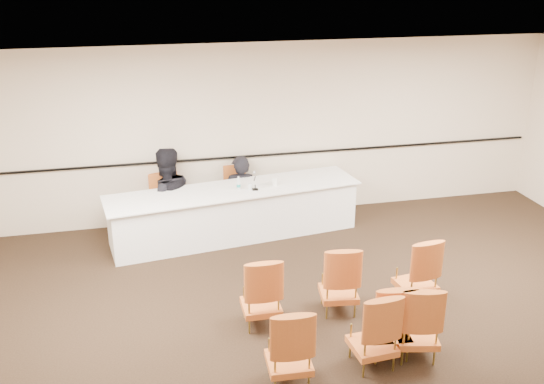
# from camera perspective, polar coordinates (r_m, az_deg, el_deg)

# --- Properties ---
(floor) EXTENTS (10.00, 10.00, 0.00)m
(floor) POSITION_cam_1_polar(r_m,az_deg,el_deg) (7.44, 6.35, -13.92)
(floor) COLOR black
(floor) RESTS_ON ground
(ceiling) EXTENTS (10.00, 10.00, 0.00)m
(ceiling) POSITION_cam_1_polar(r_m,az_deg,el_deg) (6.22, 7.47, 9.29)
(ceiling) COLOR white
(ceiling) RESTS_ON ground
(wall_back) EXTENTS (10.00, 0.04, 3.00)m
(wall_back) POSITION_cam_1_polar(r_m,az_deg,el_deg) (10.32, -0.51, 5.69)
(wall_back) COLOR beige
(wall_back) RESTS_ON ground
(wall_rail) EXTENTS (9.80, 0.04, 0.03)m
(wall_rail) POSITION_cam_1_polar(r_m,az_deg,el_deg) (10.40, -0.45, 3.51)
(wall_rail) COLOR black
(wall_rail) RESTS_ON wall_back
(panel_table) EXTENTS (4.17, 1.49, 0.82)m
(panel_table) POSITION_cam_1_polar(r_m,az_deg,el_deg) (9.81, -3.52, -1.95)
(panel_table) COLOR white
(panel_table) RESTS_ON ground
(panelist_main) EXTENTS (0.64, 0.45, 1.64)m
(panelist_main) POSITION_cam_1_polar(r_m,az_deg,el_deg) (10.44, -2.96, -0.85)
(panelist_main) COLOR black
(panelist_main) RESTS_ON ground
(panelist_main_chair) EXTENTS (0.56, 0.56, 0.95)m
(panelist_main_chair) POSITION_cam_1_polar(r_m,az_deg,el_deg) (10.39, -2.98, -0.18)
(panelist_main_chair) COLOR orange
(panelist_main_chair) RESTS_ON ground
(panelist_second) EXTENTS (1.08, 0.93, 1.93)m
(panelist_second) POSITION_cam_1_polar(r_m,az_deg,el_deg) (10.11, -9.88, -1.14)
(panelist_second) COLOR black
(panelist_second) RESTS_ON ground
(panelist_second_chair) EXTENTS (0.56, 0.56, 0.95)m
(panelist_second_chair) POSITION_cam_1_polar(r_m,az_deg,el_deg) (10.11, -9.88, -1.12)
(panelist_second_chair) COLOR orange
(panelist_second_chair) RESTS_ON ground
(papers) EXTENTS (0.36, 0.32, 0.00)m
(papers) POSITION_cam_1_polar(r_m,az_deg,el_deg) (9.80, -0.46, 0.64)
(papers) COLOR silver
(papers) RESTS_ON panel_table
(microphone) EXTENTS (0.12, 0.20, 0.27)m
(microphone) POSITION_cam_1_polar(r_m,az_deg,el_deg) (9.56, -1.60, 0.96)
(microphone) COLOR black
(microphone) RESTS_ON panel_table
(water_bottle) EXTENTS (0.07, 0.07, 0.21)m
(water_bottle) POSITION_cam_1_polar(r_m,az_deg,el_deg) (9.62, -3.17, 0.86)
(water_bottle) COLOR teal
(water_bottle) RESTS_ON panel_table
(drinking_glass) EXTENTS (0.08, 0.08, 0.10)m
(drinking_glass) POSITION_cam_1_polar(r_m,az_deg,el_deg) (9.62, -2.06, 0.53)
(drinking_glass) COLOR white
(drinking_glass) RESTS_ON panel_table
(coffee_cup) EXTENTS (0.09, 0.09, 0.13)m
(coffee_cup) POSITION_cam_1_polar(r_m,az_deg,el_deg) (9.77, 0.27, 0.98)
(coffee_cup) COLOR white
(coffee_cup) RESTS_ON panel_table
(aud_chair_front_left) EXTENTS (0.51, 0.51, 0.95)m
(aud_chair_front_left) POSITION_cam_1_polar(r_m,az_deg,el_deg) (7.48, -1.05, -9.24)
(aud_chair_front_left) COLOR orange
(aud_chair_front_left) RESTS_ON ground
(aud_chair_front_mid) EXTENTS (0.56, 0.56, 0.95)m
(aud_chair_front_mid) POSITION_cam_1_polar(r_m,az_deg,el_deg) (7.79, 6.34, -8.03)
(aud_chair_front_mid) COLOR orange
(aud_chair_front_mid) RESTS_ON ground
(aud_chair_front_right) EXTENTS (0.56, 0.56, 0.95)m
(aud_chair_front_right) POSITION_cam_1_polar(r_m,az_deg,el_deg) (8.15, 13.46, -7.12)
(aud_chair_front_right) COLOR orange
(aud_chair_front_right) RESTS_ON ground
(aud_chair_back_left) EXTENTS (0.53, 0.53, 0.95)m
(aud_chair_back_left) POSITION_cam_1_polar(r_m,az_deg,el_deg) (6.56, 1.61, -14.15)
(aud_chair_back_left) COLOR orange
(aud_chair_back_left) RESTS_ON ground
(aud_chair_back_mid) EXTENTS (0.54, 0.54, 0.95)m
(aud_chair_back_mid) POSITION_cam_1_polar(r_m,az_deg,el_deg) (6.89, 9.52, -12.53)
(aud_chair_back_mid) COLOR orange
(aud_chair_back_mid) RESTS_ON ground
(aud_chair_back_right) EXTENTS (0.59, 0.59, 0.95)m
(aud_chair_back_right) POSITION_cam_1_polar(r_m,az_deg,el_deg) (7.13, 13.50, -11.60)
(aud_chair_back_right) COLOR orange
(aud_chair_back_right) RESTS_ON ground
(aud_chair_extra) EXTENTS (0.55, 0.55, 0.95)m
(aud_chair_extra) POSITION_cam_1_polar(r_m,az_deg,el_deg) (7.09, 10.96, -11.55)
(aud_chair_extra) COLOR orange
(aud_chair_extra) RESTS_ON ground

